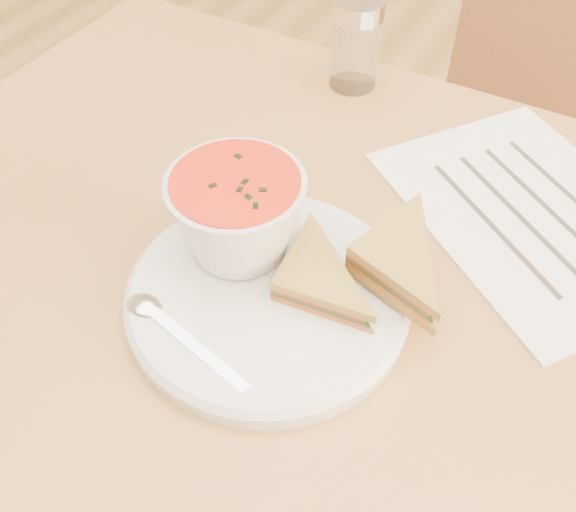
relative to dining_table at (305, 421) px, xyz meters
The scene contains 9 objects.
dining_table is the anchor object (origin of this frame).
chair_far 0.56m from the dining_table, 74.38° to the left, with size 0.40×0.40×0.90m, color brown, non-canonical shape.
plate 0.39m from the dining_table, 91.17° to the right, with size 0.26×0.26×0.02m, color silver, non-canonical shape.
soup_bowl 0.44m from the dining_table, 133.53° to the right, with size 0.13×0.13×0.09m, color silver, non-canonical shape.
sandwich_half_a 0.42m from the dining_table, 85.07° to the right, with size 0.10×0.10×0.03m, color gold, non-canonical shape.
sandwich_half_b 0.42m from the dining_table, 35.73° to the right, with size 0.10×0.10×0.03m, color gold, non-canonical shape.
spoon 0.43m from the dining_table, 102.03° to the right, with size 0.18×0.04×0.01m, color silver, non-canonical shape.
paper_menu 0.45m from the dining_table, 39.92° to the left, with size 0.32×0.23×0.00m, color white, non-canonical shape.
condiment_shaker 0.53m from the dining_table, 107.36° to the left, with size 0.06×0.06×0.12m, color silver, non-canonical shape.
Camera 1 is at (0.20, -0.40, 1.23)m, focal length 40.00 mm.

